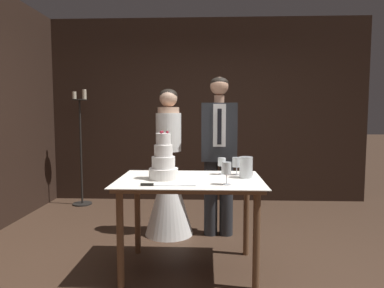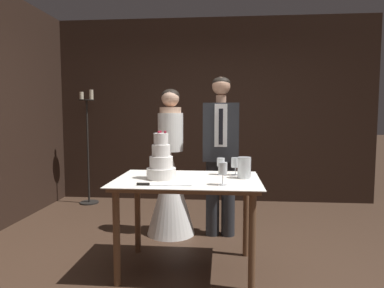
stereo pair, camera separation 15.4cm
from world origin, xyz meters
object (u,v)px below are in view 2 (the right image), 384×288
Objects in this scene: tiered_cake at (161,162)px; wine_glass_middle at (236,164)px; bride at (171,182)px; groom at (221,149)px; wine_glass_far at (223,169)px; cake_table at (187,190)px; wine_glass_near at (221,163)px; candle_stand at (88,152)px; cake_knife at (153,185)px; hurricane_candle at (244,168)px.

tiered_cake reaches higher than wine_glass_middle.
bride is at bearing 136.23° from wine_glass_middle.
groom is (-0.14, 0.67, 0.06)m from wine_glass_middle.
groom is at bearing 91.15° from wine_glass_far.
cake_table is 0.41m from wine_glass_near.
wine_glass_middle is at bearing 19.18° from tiered_cake.
candle_stand reaches higher than bride.
bride is (-0.58, 1.10, -0.33)m from wine_glass_far.
bride is (-0.04, 1.17, -0.21)m from cake_knife.
tiered_cake reaches higher than cake_knife.
tiered_cake is 0.68m from wine_glass_middle.
bride is at bearing -39.79° from candle_stand.
wine_glass_middle is 0.87× the size of hurricane_candle.
wine_glass_middle reaches higher than wine_glass_near.
wine_glass_near is 0.09× the size of groom.
tiered_cake reaches higher than cake_table.
cake_knife is at bearing -172.72° from wine_glass_far.
wine_glass_near is at bearing 43.28° from cake_knife.
groom is at bearing -30.99° from candle_stand.
hurricane_candle is at bearing 8.36° from cake_table.
bride is 1.88m from candle_stand.
wine_glass_far is at bearing -62.35° from bride.
cake_knife is at bearing -58.03° from candle_stand.
wine_glass_far reaches higher than wine_glass_middle.
cake_knife is 0.55m from wine_glass_far.
tiered_cake is 0.57m from wine_glass_far.
wine_glass_far reaches higher than cake_table.
cake_knife is 1.29m from groom.
hurricane_candle reaches higher than wine_glass_near.
cake_table is at bearing -72.36° from bride.
hurricane_candle is (0.49, 0.07, 0.19)m from cake_table.
wine_glass_far is (-0.12, -0.44, 0.02)m from wine_glass_middle.
wine_glass_near is 0.96× the size of wine_glass_middle.
wine_glass_middle is 0.09× the size of groom.
cake_knife is 1.19m from bride.
hurricane_candle is (0.07, -0.14, -0.02)m from wine_glass_middle.
wine_glass_near reaches higher than cake_knife.
groom reaches higher than cake_knife.
cake_knife is 0.26× the size of bride.
candle_stand is at bearing 120.17° from cake_knife.
bride is 0.67m from groom.
wine_glass_near is 0.86× the size of wine_glass_far.
tiered_cake is 0.96m from bride.
candle_stand is at bearing 149.01° from groom.
tiered_cake is at bearing -173.08° from hurricane_candle.
bride is 0.93× the size of groom.
candle_stand is (-2.13, 1.86, -0.12)m from wine_glass_middle.
tiered_cake is 0.31m from cake_knife.
hurricane_candle is (0.72, 0.37, 0.08)m from cake_knife.
candle_stand is at bearing 125.56° from tiered_cake.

